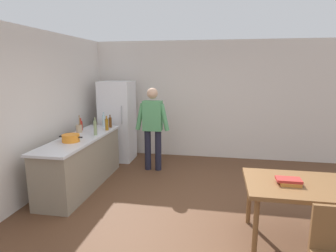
% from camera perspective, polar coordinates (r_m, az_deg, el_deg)
% --- Properties ---
extents(ground_plane, '(14.00, 14.00, 0.00)m').
position_cam_1_polar(ground_plane, '(4.18, 4.32, -18.18)').
color(ground_plane, brown).
extents(wall_back, '(6.40, 0.12, 2.70)m').
position_cam_1_polar(wall_back, '(6.67, 7.16, 5.21)').
color(wall_back, silver).
rests_on(wall_back, ground_plane).
extents(wall_left, '(0.12, 5.60, 2.70)m').
position_cam_1_polar(wall_left, '(4.87, -27.17, 1.74)').
color(wall_left, silver).
rests_on(wall_left, ground_plane).
extents(kitchen_counter, '(0.64, 2.20, 0.90)m').
position_cam_1_polar(kitchen_counter, '(5.26, -17.04, -6.95)').
color(kitchen_counter, gray).
rests_on(kitchen_counter, ground_plane).
extents(refrigerator, '(0.70, 0.67, 1.80)m').
position_cam_1_polar(refrigerator, '(6.53, -10.14, 0.99)').
color(refrigerator, white).
rests_on(refrigerator, ground_plane).
extents(person, '(0.70, 0.22, 1.70)m').
position_cam_1_polar(person, '(5.72, -3.12, 0.48)').
color(person, '#1E1E2D').
rests_on(person, ground_plane).
extents(dining_table, '(1.40, 0.90, 0.75)m').
position_cam_1_polar(dining_table, '(3.75, 26.23, -11.58)').
color(dining_table, brown).
rests_on(dining_table, ground_plane).
extents(cooking_pot, '(0.40, 0.28, 0.12)m').
position_cam_1_polar(cooking_pot, '(4.87, -19.03, -2.32)').
color(cooking_pot, orange).
rests_on(cooking_pot, kitchen_counter).
extents(utensil_jar, '(0.11, 0.11, 0.32)m').
position_cam_1_polar(utensil_jar, '(5.53, -17.51, -0.42)').
color(utensil_jar, tan).
rests_on(utensil_jar, kitchen_counter).
extents(bottle_oil_amber, '(0.06, 0.06, 0.28)m').
position_cam_1_polar(bottle_oil_amber, '(5.57, -12.26, 0.33)').
color(bottle_oil_amber, '#996619').
rests_on(bottle_oil_amber, kitchen_counter).
extents(bottle_water_clear, '(0.07, 0.07, 0.30)m').
position_cam_1_polar(bottle_water_clear, '(5.92, -12.82, 1.05)').
color(bottle_water_clear, silver).
rests_on(bottle_water_clear, kitchen_counter).
extents(bottle_beer_brown, '(0.06, 0.06, 0.26)m').
position_cam_1_polar(bottle_beer_brown, '(5.83, -11.59, 0.75)').
color(bottle_beer_brown, '#5B3314').
rests_on(bottle_beer_brown, kitchen_counter).
extents(bottle_vinegar_tall, '(0.06, 0.06, 0.32)m').
position_cam_1_polar(bottle_vinegar_tall, '(5.20, -14.48, -0.34)').
color(bottle_vinegar_tall, gray).
rests_on(bottle_vinegar_tall, kitchen_counter).
extents(bottle_sauce_red, '(0.06, 0.06, 0.24)m').
position_cam_1_polar(bottle_sauce_red, '(5.70, -17.16, 0.11)').
color(bottle_sauce_red, '#B22319').
rests_on(bottle_sauce_red, kitchen_counter).
extents(book_stack, '(0.28, 0.19, 0.07)m').
position_cam_1_polar(book_stack, '(3.63, 23.28, -10.22)').
color(book_stack, orange).
rests_on(book_stack, dining_table).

